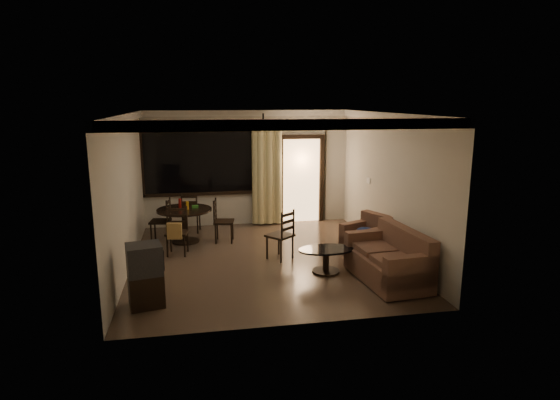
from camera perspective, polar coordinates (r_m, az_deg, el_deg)
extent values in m
plane|color=#7F6651|center=(9.18, -1.93, -7.24)|extent=(5.50, 5.50, 0.00)
plane|color=beige|center=(11.51, -4.00, 3.89)|extent=(5.00, 0.00, 5.00)
plane|color=beige|center=(6.18, 1.74, -3.30)|extent=(5.00, 0.00, 5.00)
plane|color=beige|center=(8.81, -18.29, 0.77)|extent=(0.00, 5.50, 5.50)
plane|color=beige|center=(9.50, 13.11, 1.85)|extent=(0.00, 5.50, 5.50)
plane|color=white|center=(8.66, -2.06, 10.52)|extent=(5.50, 5.50, 0.00)
cube|color=black|center=(11.39, -9.52, 4.55)|extent=(2.70, 0.04, 1.45)
cylinder|color=black|center=(11.22, -9.14, 8.59)|extent=(3.20, 0.03, 0.03)
cube|color=#FFC684|center=(11.74, 2.62, 2.34)|extent=(0.91, 0.03, 2.08)
cube|color=white|center=(10.47, 10.74, 2.33)|extent=(0.02, 0.18, 0.12)
cylinder|color=black|center=(8.67, -2.06, 10.12)|extent=(0.03, 0.03, 0.12)
cylinder|color=black|center=(8.67, -2.05, 9.53)|extent=(0.16, 0.16, 0.08)
cylinder|color=black|center=(10.29, -11.59, -1.19)|extent=(1.18, 1.18, 0.04)
cylinder|color=black|center=(10.38, -11.51, -3.08)|extent=(0.12, 0.12, 0.69)
cylinder|color=black|center=(10.47, -11.43, -4.92)|extent=(0.59, 0.59, 0.03)
cylinder|color=maroon|center=(10.33, -12.11, -0.42)|extent=(0.06, 0.06, 0.22)
cylinder|color=#CB9115|center=(10.21, -11.23, -0.65)|extent=(0.06, 0.06, 0.18)
cube|color=#2D7D25|center=(10.36, -10.31, -0.79)|extent=(0.14, 0.10, 0.05)
cube|color=black|center=(10.52, -14.38, -2.53)|extent=(0.48, 0.48, 0.04)
cube|color=black|center=(10.23, -6.84, -2.63)|extent=(0.48, 0.48, 0.04)
cube|color=black|center=(9.55, -12.44, -3.91)|extent=(0.48, 0.48, 0.04)
cube|color=#AE934A|center=(9.31, -12.74, -3.71)|extent=(0.29, 0.12, 0.32)
cube|color=black|center=(11.12, -10.79, -1.57)|extent=(0.48, 0.48, 0.04)
cube|color=black|center=(7.42, -16.00, -10.45)|extent=(0.58, 0.54, 0.51)
cube|color=black|center=(7.25, -16.22, -6.95)|extent=(0.58, 0.54, 0.45)
cube|color=black|center=(7.28, -14.23, -6.77)|extent=(0.09, 0.36, 0.31)
cube|color=#4C2F23|center=(8.26, 12.89, -8.12)|extent=(1.03, 1.73, 0.41)
cube|color=#4C2F23|center=(8.31, 15.06, -5.62)|extent=(0.36, 1.67, 0.67)
cube|color=#4C2F23|center=(7.59, 15.61, -8.43)|extent=(0.89, 0.26, 0.52)
cube|color=#4C2F23|center=(8.81, 10.69, -5.31)|extent=(0.89, 0.26, 0.52)
cube|color=#4C2F23|center=(8.16, 12.65, -6.59)|extent=(0.75, 1.50, 0.12)
cube|color=#4C2F23|center=(9.55, 10.44, -5.39)|extent=(1.03, 1.03, 0.37)
cube|color=#4C2F23|center=(9.67, 11.76, -3.35)|extent=(0.49, 0.78, 0.59)
cube|color=#4C2F23|center=(9.29, 11.82, -4.76)|extent=(0.78, 0.47, 0.46)
cube|color=#4C2F23|center=(9.71, 9.20, -3.93)|extent=(0.78, 0.47, 0.46)
cube|color=#4C2F23|center=(9.46, 10.29, -4.22)|extent=(0.75, 0.77, 0.11)
ellipsoid|color=#122051|center=(9.43, 10.31, -3.61)|extent=(0.33, 0.27, 0.10)
ellipsoid|color=black|center=(8.43, 5.65, -6.02)|extent=(1.01, 0.60, 0.03)
cylinder|color=black|center=(8.50, 5.62, -7.39)|extent=(0.11, 0.11, 0.40)
cylinder|color=black|center=(8.56, 5.60, -8.62)|extent=(0.49, 0.49, 0.03)
cube|color=black|center=(9.08, -0.02, -4.35)|extent=(0.62, 0.62, 0.04)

